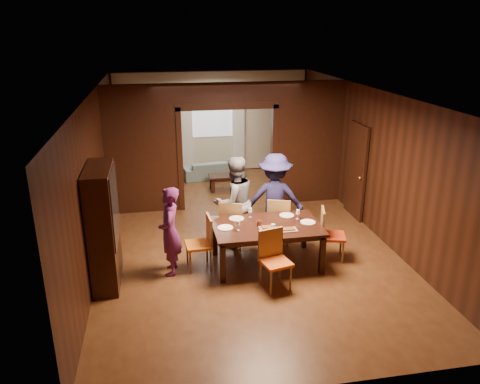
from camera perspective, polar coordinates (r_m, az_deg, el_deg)
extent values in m
plane|color=#552B17|center=(9.78, 0.00, -4.99)|extent=(9.00, 9.00, 0.00)
cube|color=silver|center=(8.97, 0.00, 12.09)|extent=(5.50, 9.00, 0.02)
cube|color=black|center=(13.60, -3.43, 8.48)|extent=(5.50, 0.02, 2.90)
cube|color=black|center=(9.21, -17.10, 2.17)|extent=(0.02, 9.00, 2.90)
cube|color=black|center=(10.11, 15.55, 3.85)|extent=(0.02, 9.00, 2.90)
cube|color=black|center=(10.75, -11.73, 3.70)|extent=(1.65, 0.15, 2.40)
cube|color=black|center=(11.30, 8.21, 4.69)|extent=(1.65, 0.15, 2.40)
cube|color=black|center=(10.57, -1.59, 11.87)|extent=(5.50, 0.15, 0.50)
cube|color=beige|center=(13.57, -3.41, 8.46)|extent=(5.40, 0.04, 2.85)
imported|color=#5E205C|center=(8.05, -8.55, -4.76)|extent=(0.42, 0.60, 1.56)
imported|color=slate|center=(8.96, -0.70, -1.19)|extent=(1.05, 0.93, 1.78)
imported|color=#1D1B44|center=(9.14, 4.26, -0.78)|extent=(1.29, 0.93, 1.79)
imported|color=#7B9FA1|center=(13.26, -3.28, 2.82)|extent=(1.76, 0.86, 0.49)
imported|color=black|center=(8.36, 4.02, -3.55)|extent=(0.29, 0.29, 0.07)
cube|color=black|center=(8.43, 3.24, -6.41)|extent=(1.89, 1.18, 0.76)
cube|color=black|center=(12.25, -1.93, 1.19)|extent=(0.80, 0.50, 0.40)
cube|color=black|center=(7.93, -16.31, -4.05)|extent=(0.40, 1.20, 2.00)
cube|color=black|center=(10.63, 13.98, 2.51)|extent=(0.06, 0.90, 2.10)
cube|color=silver|center=(13.49, -3.42, 9.47)|extent=(1.20, 0.03, 1.30)
cube|color=white|center=(13.47, -6.55, 7.41)|extent=(0.35, 0.06, 2.40)
cube|color=white|center=(13.65, -0.21, 7.70)|extent=(0.35, 0.06, 2.40)
cylinder|color=white|center=(8.15, -1.79, -4.36)|extent=(0.27, 0.27, 0.01)
cylinder|color=silver|center=(8.52, -0.43, -3.25)|extent=(0.27, 0.27, 0.01)
cylinder|color=silver|center=(8.70, 5.73, -2.84)|extent=(0.27, 0.27, 0.01)
cylinder|color=white|center=(8.45, 8.27, -3.65)|extent=(0.27, 0.27, 0.01)
cylinder|color=silver|center=(7.92, 3.78, -5.13)|extent=(0.27, 0.27, 0.01)
cube|color=gray|center=(8.14, 3.40, -4.33)|extent=(0.30, 0.20, 0.04)
cube|color=gray|center=(8.09, 5.91, -4.55)|extent=(0.30, 0.20, 0.04)
cylinder|color=white|center=(7.99, 4.06, -4.40)|extent=(0.07, 0.07, 0.14)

